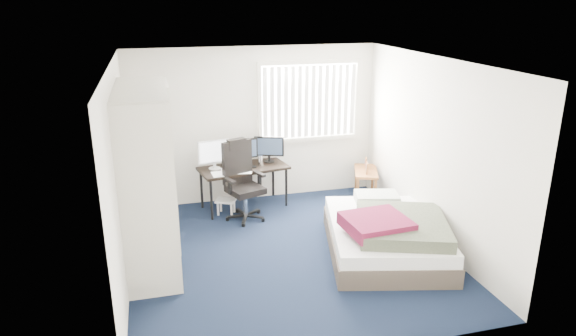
# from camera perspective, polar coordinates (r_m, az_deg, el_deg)

# --- Properties ---
(ground) EXTENTS (4.20, 4.20, 0.00)m
(ground) POSITION_cam_1_polar(r_m,az_deg,el_deg) (6.85, 0.03, -9.49)
(ground) COLOR black
(ground) RESTS_ON ground
(room_shell) EXTENTS (4.20, 4.20, 4.20)m
(room_shell) POSITION_cam_1_polar(r_m,az_deg,el_deg) (6.29, 0.03, 2.76)
(room_shell) COLOR silver
(room_shell) RESTS_ON ground
(window_assembly) EXTENTS (1.72, 0.09, 1.32)m
(window_assembly) POSITION_cam_1_polar(r_m,az_deg,el_deg) (8.42, 2.39, 7.40)
(window_assembly) COLOR white
(window_assembly) RESTS_ON ground
(closet) EXTENTS (0.64, 1.84, 2.22)m
(closet) POSITION_cam_1_polar(r_m,az_deg,el_deg) (6.39, -15.24, 0.88)
(closet) COLOR beige
(closet) RESTS_ON ground
(desk) EXTENTS (1.46, 0.88, 1.13)m
(desk) POSITION_cam_1_polar(r_m,az_deg,el_deg) (8.10, -5.02, 0.45)
(desk) COLOR black
(desk) RESTS_ON ground
(office_chair) EXTENTS (0.73, 0.73, 1.21)m
(office_chair) POSITION_cam_1_polar(r_m,az_deg,el_deg) (7.77, -5.07, -2.30)
(office_chair) COLOR black
(office_chair) RESTS_ON ground
(footstool) EXTENTS (0.36, 0.33, 0.24)m
(footstool) POSITION_cam_1_polar(r_m,az_deg,el_deg) (8.02, -6.92, -3.85)
(footstool) COLOR white
(footstool) RESTS_ON ground
(nightstand) EXTENTS (0.59, 0.80, 0.68)m
(nightstand) POSITION_cam_1_polar(r_m,az_deg,el_deg) (8.58, 8.64, -0.64)
(nightstand) COLOR brown
(nightstand) RESTS_ON ground
(bed) EXTENTS (1.87, 2.22, 0.64)m
(bed) POSITION_cam_1_polar(r_m,az_deg,el_deg) (6.87, 10.93, -7.20)
(bed) COLOR #463B32
(bed) RESTS_ON ground
(pine_box) EXTENTS (0.41, 0.32, 0.29)m
(pine_box) POSITION_cam_1_polar(r_m,az_deg,el_deg) (6.31, -14.08, -11.25)
(pine_box) COLOR #AC7D56
(pine_box) RESTS_ON ground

